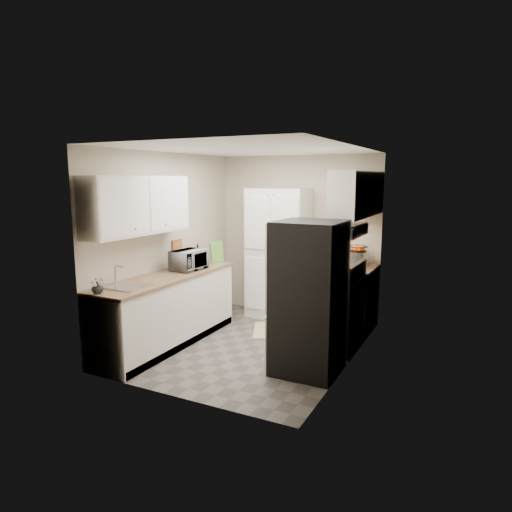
# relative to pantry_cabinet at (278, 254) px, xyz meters

# --- Properties ---
(ground) EXTENTS (3.20, 3.20, 0.00)m
(ground) POSITION_rel_pantry_cabinet_xyz_m (0.20, -1.32, -1.00)
(ground) COLOR #56514C
(ground) RESTS_ON ground
(room_shell) EXTENTS (2.64, 3.24, 2.52)m
(room_shell) POSITION_rel_pantry_cabinet_xyz_m (0.18, -1.32, 0.63)
(room_shell) COLOR beige
(room_shell) RESTS_ON ground
(pantry_cabinet) EXTENTS (0.90, 0.55, 2.00)m
(pantry_cabinet) POSITION_rel_pantry_cabinet_xyz_m (0.00, 0.00, 0.00)
(pantry_cabinet) COLOR silver
(pantry_cabinet) RESTS_ON ground
(base_cabinet_left) EXTENTS (0.60, 2.30, 0.88)m
(base_cabinet_left) POSITION_rel_pantry_cabinet_xyz_m (-0.79, -1.75, -0.56)
(base_cabinet_left) COLOR silver
(base_cabinet_left) RESTS_ON ground
(countertop_left) EXTENTS (0.63, 2.33, 0.04)m
(countertop_left) POSITION_rel_pantry_cabinet_xyz_m (-0.79, -1.75, -0.10)
(countertop_left) COLOR #846647
(countertop_left) RESTS_ON base_cabinet_left
(base_cabinet_right) EXTENTS (0.60, 0.80, 0.88)m
(base_cabinet_right) POSITION_rel_pantry_cabinet_xyz_m (1.19, -0.12, -0.56)
(base_cabinet_right) COLOR silver
(base_cabinet_right) RESTS_ON ground
(countertop_right) EXTENTS (0.63, 0.83, 0.04)m
(countertop_right) POSITION_rel_pantry_cabinet_xyz_m (1.19, -0.12, -0.10)
(countertop_right) COLOR #846647
(countertop_right) RESTS_ON base_cabinet_right
(electric_range) EXTENTS (0.71, 0.78, 1.13)m
(electric_range) POSITION_rel_pantry_cabinet_xyz_m (1.17, -0.93, -0.52)
(electric_range) COLOR #B7B7BC
(electric_range) RESTS_ON ground
(refrigerator) EXTENTS (0.70, 0.72, 1.70)m
(refrigerator) POSITION_rel_pantry_cabinet_xyz_m (1.14, -1.73, -0.15)
(refrigerator) COLOR #B7B7BC
(refrigerator) RESTS_ON ground
(microwave) EXTENTS (0.35, 0.50, 0.27)m
(microwave) POSITION_rel_pantry_cabinet_xyz_m (-0.74, -1.32, 0.05)
(microwave) COLOR #B6B6BB
(microwave) RESTS_ON countertop_left
(wine_bottle) EXTENTS (0.07, 0.07, 0.26)m
(wine_bottle) POSITION_rel_pantry_cabinet_xyz_m (-0.89, -0.88, 0.05)
(wine_bottle) COLOR black
(wine_bottle) RESTS_ON countertop_left
(flower_vase) EXTENTS (0.14, 0.14, 0.13)m
(flower_vase) POSITION_rel_pantry_cabinet_xyz_m (-0.88, -2.83, -0.01)
(flower_vase) COLOR beige
(flower_vase) RESTS_ON countertop_left
(cutting_board) EXTENTS (0.07, 0.25, 0.31)m
(cutting_board) POSITION_rel_pantry_cabinet_xyz_m (-0.69, -0.67, 0.08)
(cutting_board) COLOR #4F9133
(cutting_board) RESTS_ON countertop_left
(toaster_oven) EXTENTS (0.30, 0.37, 0.21)m
(toaster_oven) POSITION_rel_pantry_cabinet_xyz_m (1.23, -0.02, 0.02)
(toaster_oven) COLOR #AFAFB3
(toaster_oven) RESTS_ON countertop_right
(fruit_basket) EXTENTS (0.29, 0.29, 0.12)m
(fruit_basket) POSITION_rel_pantry_cabinet_xyz_m (1.23, 0.01, 0.18)
(fruit_basket) COLOR orange
(fruit_basket) RESTS_ON toaster_oven
(kitchen_mat) EXTENTS (0.70, 0.84, 0.01)m
(kitchen_mat) POSITION_rel_pantry_cabinet_xyz_m (0.18, -0.68, -0.99)
(kitchen_mat) COLOR #D0C48A
(kitchen_mat) RESTS_ON ground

